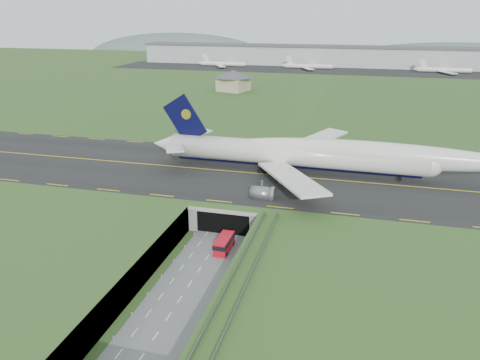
# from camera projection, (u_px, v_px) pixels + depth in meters

# --- Properties ---
(ground) EXTENTS (900.00, 900.00, 0.00)m
(ground) POSITION_uv_depth(u_px,v_px,m) (212.00, 251.00, 96.62)
(ground) COLOR #325220
(ground) RESTS_ON ground
(airfield_deck) EXTENTS (800.00, 800.00, 6.00)m
(airfield_deck) POSITION_uv_depth(u_px,v_px,m) (212.00, 238.00, 95.60)
(airfield_deck) COLOR gray
(airfield_deck) RESTS_ON ground
(trench_road) EXTENTS (12.00, 75.00, 0.20)m
(trench_road) POSITION_uv_depth(u_px,v_px,m) (200.00, 269.00, 89.76)
(trench_road) COLOR slate
(trench_road) RESTS_ON ground
(taxiway) EXTENTS (800.00, 44.00, 0.18)m
(taxiway) POSITION_uv_depth(u_px,v_px,m) (249.00, 173.00, 124.57)
(taxiway) COLOR black
(taxiway) RESTS_ON airfield_deck
(tunnel_portal) EXTENTS (17.00, 22.30, 6.00)m
(tunnel_portal) POSITION_uv_depth(u_px,v_px,m) (233.00, 206.00, 110.69)
(tunnel_portal) COLOR gray
(tunnel_portal) RESTS_ON ground
(guideway) EXTENTS (3.00, 53.00, 7.05)m
(guideway) POSITION_uv_depth(u_px,v_px,m) (240.00, 286.00, 74.81)
(guideway) COLOR #A8A8A3
(guideway) RESTS_ON ground
(jumbo_jet) EXTENTS (95.58, 61.37, 20.30)m
(jumbo_jet) POSITION_uv_depth(u_px,v_px,m) (320.00, 155.00, 121.84)
(jumbo_jet) COLOR silver
(jumbo_jet) RESTS_ON ground
(shuttle_tram) EXTENTS (2.88, 7.20, 2.93)m
(shuttle_tram) POSITION_uv_depth(u_px,v_px,m) (224.00, 244.00, 96.36)
(shuttle_tram) COLOR red
(shuttle_tram) RESTS_ON ground
(service_building) EXTENTS (25.01, 25.01, 11.07)m
(service_building) POSITION_uv_depth(u_px,v_px,m) (233.00, 79.00, 250.27)
(service_building) COLOR tan
(service_building) RESTS_ON ground
(cargo_terminal) EXTENTS (320.00, 67.00, 15.60)m
(cargo_terminal) POSITION_uv_depth(u_px,v_px,m) (329.00, 56.00, 364.30)
(cargo_terminal) COLOR #B2B2B2
(cargo_terminal) RESTS_ON ground
(distant_hills) EXTENTS (700.00, 91.00, 60.00)m
(distant_hills) POSITION_uv_depth(u_px,v_px,m) (402.00, 64.00, 473.96)
(distant_hills) COLOR #536461
(distant_hills) RESTS_ON ground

